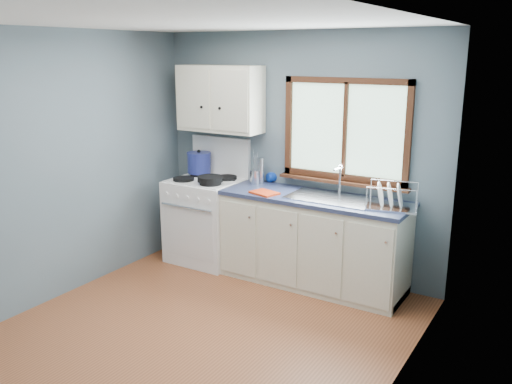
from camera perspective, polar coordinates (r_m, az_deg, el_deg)
The scene contains 18 objects.
floor at distance 4.66m, azimuth -6.55°, elevation -15.07°, with size 3.20×3.60×0.02m, color brown.
ceiling at distance 4.06m, azimuth -7.62°, elevation 17.59°, with size 3.20×3.60×0.02m, color white.
wall_back at distance 5.68m, azimuth 4.39°, elevation 3.98°, with size 3.20×0.02×2.50m, color slate.
wall_left at distance 5.32m, azimuth -20.77°, elevation 2.36°, with size 0.02×3.60×2.50m, color slate.
wall_right at distance 3.45m, azimuth 14.42°, elevation -3.37°, with size 0.02×3.60×2.50m, color slate.
gas_range at distance 6.07m, azimuth -5.23°, elevation -2.69°, with size 0.76×0.69×1.36m.
base_cabinets at distance 5.47m, azimuth 6.00°, elevation -5.59°, with size 1.85×0.60×0.88m.
countertop at distance 5.32m, azimuth 6.13°, elevation -0.64°, with size 1.89×0.64×0.04m, color #202844.
sink at distance 5.26m, azimuth 7.89°, elevation -1.33°, with size 0.84×0.46×0.44m.
window at distance 5.39m, azimuth 9.33°, elevation 5.69°, with size 1.36×0.10×1.03m.
upper_cabinets at distance 5.89m, azimuth -3.83°, elevation 9.77°, with size 0.95×0.35×0.70m.
skillet at distance 5.73m, azimuth -4.80°, elevation 1.39°, with size 0.44×0.35×0.05m.
stockpot at distance 6.14m, azimuth -6.01°, elevation 3.12°, with size 0.36×0.36×0.27m.
utensil_crock at distance 5.78m, azimuth -0.09°, elevation 1.63°, with size 0.15×0.15×0.37m.
thermos at distance 5.77m, azimuth 0.54°, elevation 2.25°, with size 0.06×0.06×0.28m, color silver.
soap_bottle at distance 5.81m, azimuth 1.26°, elevation 2.34°, with size 0.11×0.11×0.28m, color #0F36A6.
dish_towel at distance 5.37m, azimuth 0.90°, elevation -0.09°, with size 0.27×0.19×0.02m, color red.
dish_rack at distance 5.03m, azimuth 14.03°, elevation -0.94°, with size 0.51×0.43×0.23m.
Camera 1 is at (2.54, -3.16, 2.28)m, focal length 38.00 mm.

